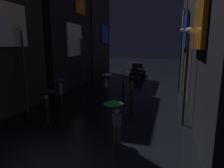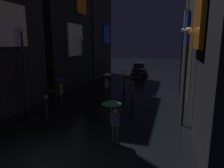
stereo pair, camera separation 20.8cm
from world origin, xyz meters
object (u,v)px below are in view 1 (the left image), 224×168
pedestrian_midstreet_centre_blue (60,83)px  streetlamp_left_far (81,56)px  pedestrian_foreground_right_black (131,81)px  streetlamp_right_far (181,54)px  car_distant (138,70)px  pedestrian_far_right_clear (106,78)px  streetlamp_left_near (23,60)px  streetlamp_right_near (187,66)px  pedestrian_near_crossing_green (115,109)px  pedestrian_midstreet_left_black (47,96)px  pedestrian_foreground_left_clear (124,74)px

pedestrian_midstreet_centre_blue → streetlamp_left_far: streetlamp_left_far is taller
pedestrian_foreground_right_black → streetlamp_right_far: (3.89, 4.18, 2.03)m
streetlamp_left_far → car_distant: bearing=64.3°
pedestrian_far_right_clear → streetlamp_left_near: streetlamp_left_near is taller
pedestrian_far_right_clear → car_distant: 12.48m
car_distant → streetlamp_right_near: size_ratio=0.78×
streetlamp_left_near → pedestrian_near_crossing_green: bearing=-19.7°
pedestrian_midstreet_left_black → pedestrian_near_crossing_green: bearing=-15.7°
pedestrian_near_crossing_green → streetlamp_right_near: streetlamp_right_near is taller
streetlamp_right_near → streetlamp_right_far: streetlamp_right_far is taller
car_distant → pedestrian_foreground_right_black: bearing=-83.2°
streetlamp_right_far → car_distant: bearing=121.1°
streetlamp_left_near → pedestrian_foreground_right_black: bearing=38.7°
pedestrian_near_crossing_green → pedestrian_midstreet_left_black: bearing=164.3°
streetlamp_right_near → streetlamp_left_near: 10.03m
pedestrian_foreground_left_clear → pedestrian_midstreet_centre_blue: bearing=-119.4°
pedestrian_foreground_left_clear → pedestrian_near_crossing_green: (2.11, -10.92, 0.00)m
pedestrian_foreground_right_black → pedestrian_near_crossing_green: same height
car_distant → streetlamp_right_near: streetlamp_right_near is taller
pedestrian_midstreet_centre_blue → streetlamp_left_far: 6.77m
pedestrian_midstreet_centre_blue → car_distant: size_ratio=0.50×
pedestrian_far_right_clear → streetlamp_right_far: bearing=28.5°
streetlamp_right_far → streetlamp_right_near: bearing=-90.0°
pedestrian_foreground_right_black → streetlamp_right_far: size_ratio=0.35×
streetlamp_right_near → streetlamp_left_far: 12.77m
pedestrian_near_crossing_green → streetlamp_left_far: streetlamp_left_far is taller
pedestrian_foreground_right_black → streetlamp_left_far: (-6.11, 3.81, 1.71)m
streetlamp_right_far → pedestrian_midstreet_left_black: bearing=-126.3°
pedestrian_midstreet_left_black → streetlamp_right_far: streetlamp_right_far is taller
pedestrian_far_right_clear → streetlamp_right_far: (6.23, 3.38, 2.03)m
pedestrian_midstreet_centre_blue → pedestrian_midstreet_left_black: bearing=-70.8°
pedestrian_midstreet_left_black → streetlamp_left_far: bearing=103.8°
pedestrian_near_crossing_green → streetlamp_left_near: size_ratio=0.37×
car_distant → streetlamp_left_far: bearing=-115.7°
pedestrian_foreground_right_black → car_distant: size_ratio=0.50×
pedestrian_midstreet_left_black → streetlamp_left_far: streetlamp_left_far is taller
pedestrian_foreground_right_black → pedestrian_far_right_clear: (-2.34, 0.80, 0.00)m
streetlamp_left_far → pedestrian_foreground_right_black: bearing=-31.9°
pedestrian_foreground_right_black → car_distant: (-1.57, 13.23, -0.74)m
pedestrian_midstreet_left_black → streetlamp_left_near: (-2.44, 1.21, 1.88)m
pedestrian_foreground_right_black → streetlamp_left_near: (-6.11, -4.90, 1.88)m
streetlamp_right_far → pedestrian_foreground_right_black: bearing=-132.9°
streetlamp_left_near → pedestrian_midstreet_centre_blue: bearing=61.5°
pedestrian_foreground_left_clear → streetlamp_right_far: bearing=6.5°
pedestrian_near_crossing_green → streetlamp_right_far: 12.12m
streetlamp_left_near → pedestrian_midstreet_left_black: bearing=-26.4°
pedestrian_foreground_right_black → streetlamp_right_near: size_ratio=0.39×
streetlamp_right_near → streetlamp_right_far: 8.33m
streetlamp_right_far → streetlamp_left_near: streetlamp_right_far is taller
pedestrian_near_crossing_green → pedestrian_midstreet_centre_blue: bearing=139.9°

